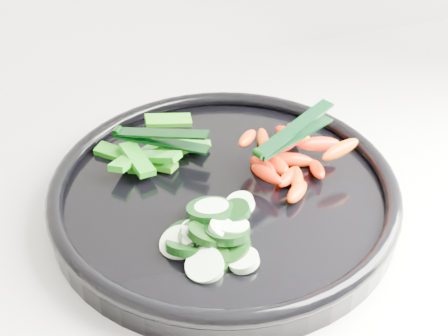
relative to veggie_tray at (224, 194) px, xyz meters
name	(u,v)px	position (x,y,z in m)	size (l,w,h in m)	color
veggie_tray	(224,194)	(0.00, 0.00, 0.00)	(0.40, 0.40, 0.04)	black
cucumber_pile	(208,236)	(-0.04, -0.07, 0.01)	(0.11, 0.12, 0.04)	black
carrot_pile	(288,156)	(0.08, 0.01, 0.02)	(0.13, 0.15, 0.05)	#E43300
pepper_pile	(154,153)	(-0.06, 0.08, 0.01)	(0.13, 0.11, 0.04)	#0F720A
tong_carrot	(293,134)	(0.08, 0.01, 0.05)	(0.11, 0.06, 0.02)	black
tong_pepper	(159,137)	(-0.05, 0.08, 0.03)	(0.10, 0.08, 0.02)	black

